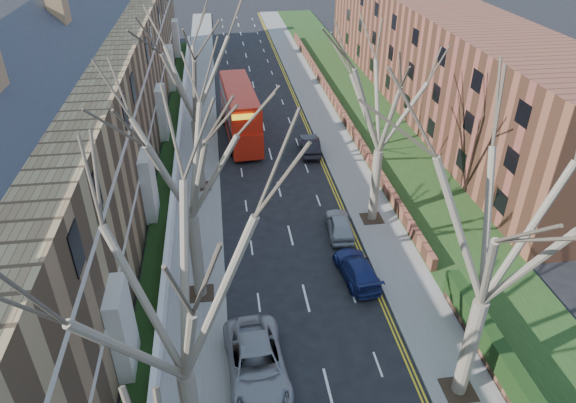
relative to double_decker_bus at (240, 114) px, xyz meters
name	(u,v)px	position (x,y,z in m)	size (l,w,h in m)	color
pavement_left	(199,129)	(-3.77, 2.30, -2.17)	(3.00, 102.00, 0.12)	slate
pavement_right	(326,122)	(8.23, 2.30, -2.17)	(3.00, 102.00, 0.12)	slate
terrace_left	(85,109)	(-11.41, -5.70, 3.30)	(9.70, 78.00, 13.60)	brown
flats_right	(432,54)	(19.69, 6.30, 2.75)	(13.97, 54.00, 10.00)	brown
front_wall_left	(177,164)	(-5.42, -5.70, -1.61)	(0.30, 78.00, 1.00)	white
grass_verge_right	(371,118)	(12.73, 2.30, -2.08)	(6.00, 102.00, 0.06)	#1D3111
tree_left_mid	(170,278)	(-3.47, -30.70, 7.32)	(10.50, 10.50, 14.71)	#6B5F4C
tree_left_far	(183,143)	(-3.47, -20.70, 7.01)	(10.15, 10.15, 14.22)	#6B5F4C
tree_left_dist	(189,61)	(-3.47, -8.70, 7.32)	(10.50, 10.50, 14.71)	#6B5F4C
tree_right_mid	(505,212)	(7.93, -28.70, 7.32)	(10.50, 10.50, 14.71)	#6B5F4C
tree_right_far	(385,88)	(7.93, -14.70, 7.01)	(10.15, 10.15, 14.22)	#6B5F4C
double_decker_bus	(240,114)	(0.00, 0.00, 0.00)	(3.27, 10.99, 4.54)	red
car_left_far	(257,364)	(-0.88, -26.56, -1.43)	(2.65, 5.75, 1.60)	gray
car_right_near	(357,269)	(5.39, -20.39, -1.60)	(1.79, 4.39, 1.27)	navy
car_right_mid	(340,225)	(5.42, -15.91, -1.57)	(1.57, 3.91, 1.33)	#989CA1
car_right_far	(310,145)	(5.57, -3.91, -1.53)	(1.49, 4.28, 1.41)	black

